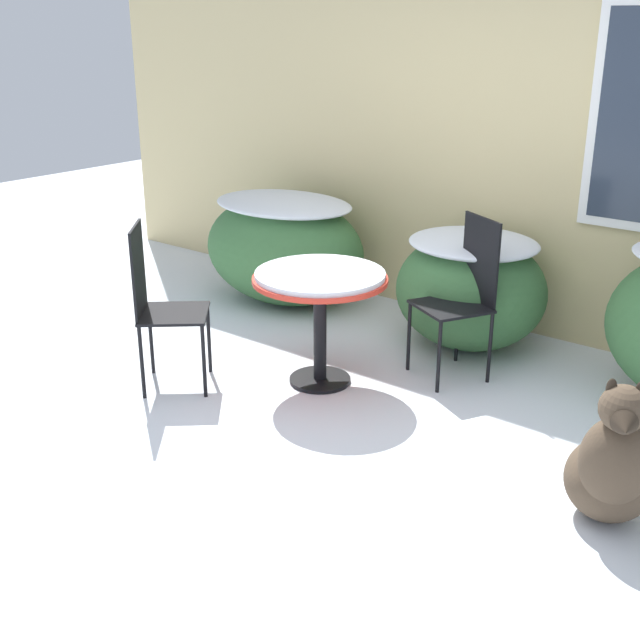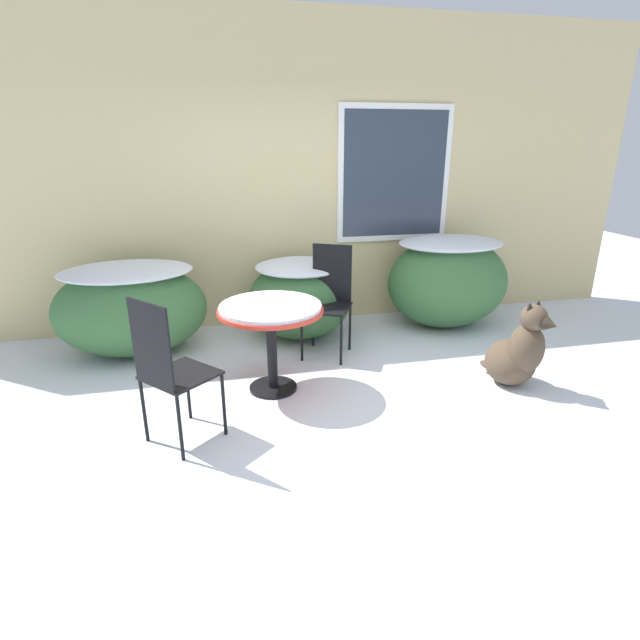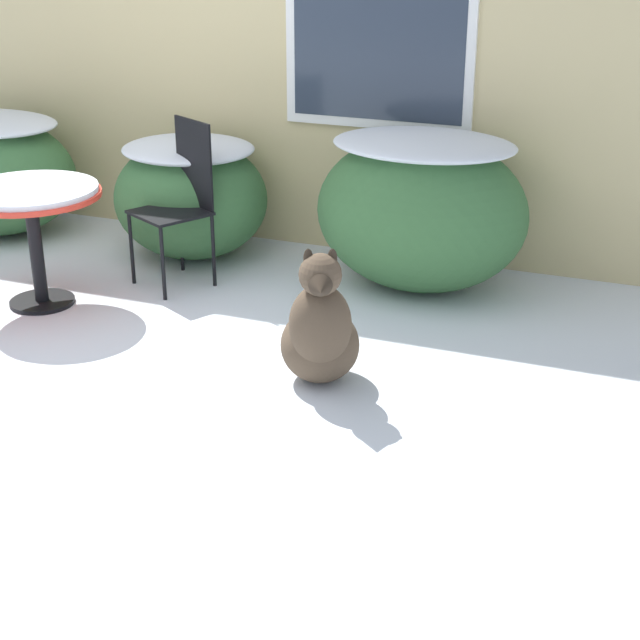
% 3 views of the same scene
% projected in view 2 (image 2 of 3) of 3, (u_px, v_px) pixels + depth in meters
% --- Properties ---
extents(ground_plane, '(16.00, 16.00, 0.00)m').
position_uv_depth(ground_plane, '(338.00, 416.00, 3.71)').
color(ground_plane, silver).
extents(house_wall, '(8.00, 0.10, 3.17)m').
position_uv_depth(house_wall, '(292.00, 176.00, 5.20)').
color(house_wall, '#D1BC84').
rests_on(house_wall, ground_plane).
extents(shrub_left, '(1.40, 1.01, 0.87)m').
position_uv_depth(shrub_left, '(131.00, 307.00, 4.67)').
color(shrub_left, '#386638').
rests_on(shrub_left, ground_plane).
extents(shrub_middle, '(1.05, 0.97, 0.81)m').
position_uv_depth(shrub_middle, '(300.00, 296.00, 5.09)').
color(shrub_middle, '#386638').
rests_on(shrub_middle, ground_plane).
extents(shrub_right, '(1.32, 1.00, 0.98)m').
position_uv_depth(shrub_right, '(448.00, 279.00, 5.38)').
color(shrub_right, '#386638').
rests_on(shrub_right, ground_plane).
extents(patio_table, '(0.83, 0.83, 0.73)m').
position_uv_depth(patio_table, '(271.00, 319.00, 3.91)').
color(patio_table, black).
rests_on(patio_table, ground_plane).
extents(patio_chair_near_table, '(0.55, 0.55, 1.03)m').
position_uv_depth(patio_chair_near_table, '(329.00, 296.00, 4.66)').
color(patio_chair_near_table, black).
rests_on(patio_chair_near_table, ground_plane).
extents(patio_chair_far_side, '(0.57, 0.57, 1.03)m').
position_uv_depth(patio_chair_far_side, '(169.00, 368.00, 3.19)').
color(patio_chair_far_side, black).
rests_on(patio_chair_far_side, ground_plane).
extents(dog, '(0.53, 0.63, 0.75)m').
position_uv_depth(dog, '(517.00, 354.00, 4.08)').
color(dog, '#4C3D2D').
rests_on(dog, ground_plane).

